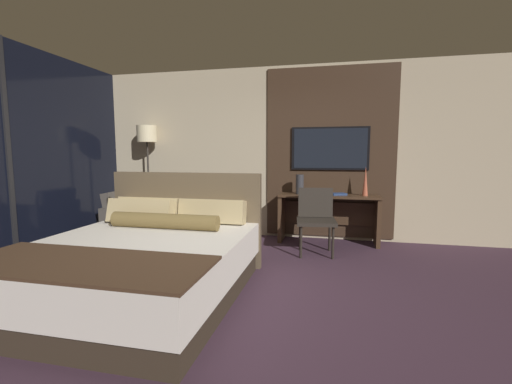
{
  "coord_description": "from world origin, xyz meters",
  "views": [
    {
      "loc": [
        0.94,
        -3.07,
        1.4
      ],
      "look_at": [
        0.01,
        1.06,
        0.92
      ],
      "focal_mm": 24.0,
      "sensor_mm": 36.0,
      "label": 1
    }
  ],
  "objects_px": {
    "tv": "(330,148)",
    "armchair_by_window": "(137,224)",
    "desk_chair": "(316,214)",
    "floor_lamp": "(147,143)",
    "book": "(339,194)",
    "vase_tall": "(365,181)",
    "vase_short": "(300,184)",
    "bed": "(143,261)",
    "desk": "(328,211)"
  },
  "relations": [
    {
      "from": "tv",
      "to": "book",
      "type": "bearing_deg",
      "value": -55.6
    },
    {
      "from": "floor_lamp",
      "to": "desk_chair",
      "type": "bearing_deg",
      "value": -11.77
    },
    {
      "from": "desk_chair",
      "to": "floor_lamp",
      "type": "relative_size",
      "value": 0.49
    },
    {
      "from": "desk",
      "to": "vase_tall",
      "type": "distance_m",
      "value": 0.72
    },
    {
      "from": "floor_lamp",
      "to": "book",
      "type": "bearing_deg",
      "value": -0.72
    },
    {
      "from": "armchair_by_window",
      "to": "floor_lamp",
      "type": "xyz_separation_m",
      "value": [
        -0.11,
        0.59,
        1.3
      ]
    },
    {
      "from": "armchair_by_window",
      "to": "floor_lamp",
      "type": "relative_size",
      "value": 0.49
    },
    {
      "from": "vase_short",
      "to": "armchair_by_window",
      "type": "bearing_deg",
      "value": -167.77
    },
    {
      "from": "armchair_by_window",
      "to": "floor_lamp",
      "type": "bearing_deg",
      "value": 5.96
    },
    {
      "from": "desk",
      "to": "floor_lamp",
      "type": "distance_m",
      "value": 3.27
    },
    {
      "from": "book",
      "to": "vase_tall",
      "type": "bearing_deg",
      "value": 2.18
    },
    {
      "from": "desk",
      "to": "armchair_by_window",
      "type": "relative_size",
      "value": 1.66
    },
    {
      "from": "desk_chair",
      "to": "book",
      "type": "xyz_separation_m",
      "value": [
        0.31,
        0.57,
        0.23
      ]
    },
    {
      "from": "desk",
      "to": "book",
      "type": "distance_m",
      "value": 0.31
    },
    {
      "from": "book",
      "to": "vase_short",
      "type": "bearing_deg",
      "value": 179.63
    },
    {
      "from": "desk_chair",
      "to": "desk",
      "type": "bearing_deg",
      "value": 68.24
    },
    {
      "from": "desk",
      "to": "vase_short",
      "type": "height_order",
      "value": "vase_short"
    },
    {
      "from": "desk_chair",
      "to": "vase_short",
      "type": "xyz_separation_m",
      "value": [
        -0.28,
        0.57,
        0.37
      ]
    },
    {
      "from": "bed",
      "to": "book",
      "type": "distance_m",
      "value": 3.11
    },
    {
      "from": "armchair_by_window",
      "to": "vase_short",
      "type": "height_order",
      "value": "vase_short"
    },
    {
      "from": "armchair_by_window",
      "to": "book",
      "type": "bearing_deg",
      "value": -84.51
    },
    {
      "from": "desk_chair",
      "to": "floor_lamp",
      "type": "height_order",
      "value": "floor_lamp"
    },
    {
      "from": "desk",
      "to": "book",
      "type": "xyz_separation_m",
      "value": [
        0.15,
        -0.04,
        0.27
      ]
    },
    {
      "from": "vase_short",
      "to": "book",
      "type": "relative_size",
      "value": 1.18
    },
    {
      "from": "armchair_by_window",
      "to": "tv",
      "type": "bearing_deg",
      "value": -79.98
    },
    {
      "from": "floor_lamp",
      "to": "vase_short",
      "type": "height_order",
      "value": "floor_lamp"
    },
    {
      "from": "vase_tall",
      "to": "desk_chair",
      "type": "bearing_deg",
      "value": -140.25
    },
    {
      "from": "bed",
      "to": "floor_lamp",
      "type": "bearing_deg",
      "value": 118.52
    },
    {
      "from": "tv",
      "to": "armchair_by_window",
      "type": "distance_m",
      "value": 3.31
    },
    {
      "from": "armchair_by_window",
      "to": "desk_chair",
      "type": "bearing_deg",
      "value": -94.87
    },
    {
      "from": "vase_tall",
      "to": "tv",
      "type": "bearing_deg",
      "value": 159.1
    },
    {
      "from": "bed",
      "to": "desk",
      "type": "xyz_separation_m",
      "value": [
        1.75,
        2.46,
        0.17
      ]
    },
    {
      "from": "floor_lamp",
      "to": "vase_tall",
      "type": "xyz_separation_m",
      "value": [
        3.63,
        -0.03,
        -0.6
      ]
    },
    {
      "from": "desk",
      "to": "book",
      "type": "bearing_deg",
      "value": -14.46
    },
    {
      "from": "vase_tall",
      "to": "vase_short",
      "type": "distance_m",
      "value": 0.99
    },
    {
      "from": "desk",
      "to": "vase_short",
      "type": "xyz_separation_m",
      "value": [
        -0.45,
        -0.04,
        0.41
      ]
    },
    {
      "from": "bed",
      "to": "desk",
      "type": "relative_size",
      "value": 1.48
    },
    {
      "from": "vase_short",
      "to": "book",
      "type": "distance_m",
      "value": 0.61
    },
    {
      "from": "tv",
      "to": "desk",
      "type": "bearing_deg",
      "value": -90.0
    },
    {
      "from": "desk_chair",
      "to": "armchair_by_window",
      "type": "relative_size",
      "value": 0.99
    },
    {
      "from": "desk_chair",
      "to": "book",
      "type": "relative_size",
      "value": 3.51
    },
    {
      "from": "bed",
      "to": "armchair_by_window",
      "type": "xyz_separation_m",
      "value": [
        -1.23,
        1.87,
        -0.06
      ]
    },
    {
      "from": "vase_short",
      "to": "book",
      "type": "xyz_separation_m",
      "value": [
        0.6,
        -0.0,
        -0.14
      ]
    },
    {
      "from": "floor_lamp",
      "to": "armchair_by_window",
      "type": "bearing_deg",
      "value": -79.66
    },
    {
      "from": "tv",
      "to": "vase_tall",
      "type": "xyz_separation_m",
      "value": [
        0.54,
        -0.21,
        -0.49
      ]
    },
    {
      "from": "bed",
      "to": "vase_short",
      "type": "xyz_separation_m",
      "value": [
        1.31,
        2.42,
        0.58
      ]
    },
    {
      "from": "vase_short",
      "to": "book",
      "type": "height_order",
      "value": "vase_short"
    },
    {
      "from": "bed",
      "to": "desk_chair",
      "type": "height_order",
      "value": "bed"
    },
    {
      "from": "tv",
      "to": "vase_short",
      "type": "xyz_separation_m",
      "value": [
        -0.45,
        -0.22,
        -0.56
      ]
    },
    {
      "from": "armchair_by_window",
      "to": "vase_tall",
      "type": "relative_size",
      "value": 2.07
    }
  ]
}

